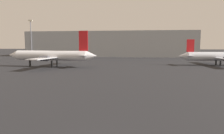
% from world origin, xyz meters
% --- Properties ---
extents(airplane_on_taxiway, '(29.52, 24.09, 10.87)m').
position_xyz_m(airplane_on_taxiway, '(-23.22, 48.23, 3.52)').
color(airplane_on_taxiway, white).
rests_on(airplane_on_taxiway, ground_plane).
extents(airplane_distant, '(28.69, 23.55, 8.56)m').
position_xyz_m(airplane_distant, '(30.01, 60.15, 2.99)').
color(airplane_distant, silver).
rests_on(airplane_distant, ground_plane).
extents(light_mast_left, '(2.40, 0.50, 20.66)m').
position_xyz_m(light_mast_left, '(-57.87, 98.60, 11.61)').
color(light_mast_left, slate).
rests_on(light_mast_left, ground_plane).
extents(terminal_building, '(95.94, 26.58, 14.30)m').
position_xyz_m(terminal_building, '(-14.02, 112.23, 7.15)').
color(terminal_building, '#999EA3').
rests_on(terminal_building, ground_plane).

